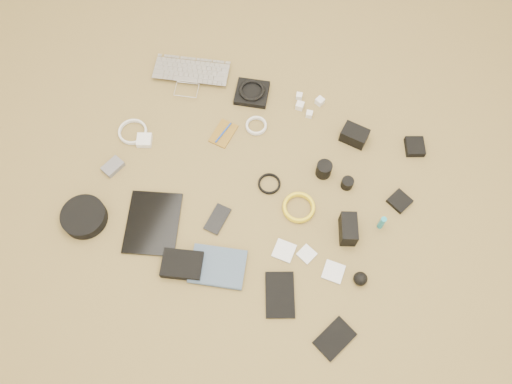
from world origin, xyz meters
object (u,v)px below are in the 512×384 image
at_px(phone, 218,219).
at_px(headphone_case, 84,217).
at_px(dslr_camera, 354,135).
at_px(tablet, 153,223).
at_px(laptop, 189,80).
at_px(paperback, 214,287).

bearing_deg(phone, headphone_case, -153.74).
relative_size(dslr_camera, tablet, 0.41).
distance_m(phone, headphone_case, 0.55).
bearing_deg(phone, laptop, 128.85).
bearing_deg(headphone_case, phone, 23.76).
distance_m(dslr_camera, tablet, 0.96).
xyz_separation_m(laptop, paperback, (0.54, -0.85, -0.00)).
height_order(laptop, paperback, laptop).
distance_m(tablet, headphone_case, 0.29).
distance_m(dslr_camera, paperback, 0.91).
relative_size(dslr_camera, headphone_case, 0.62).
height_order(laptop, tablet, laptop).
relative_size(laptop, headphone_case, 1.94).
height_order(headphone_case, paperback, headphone_case).
xyz_separation_m(phone, paperback, (0.11, -0.26, 0.01)).
bearing_deg(phone, paperback, -64.25).
xyz_separation_m(laptop, headphone_case, (-0.08, -0.81, 0.01)).
relative_size(dslr_camera, phone, 0.89).
bearing_deg(dslr_camera, paperback, -103.73).
distance_m(tablet, phone, 0.27).
bearing_deg(headphone_case, dslr_camera, 42.58).
bearing_deg(laptop, dslr_camera, -14.80).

